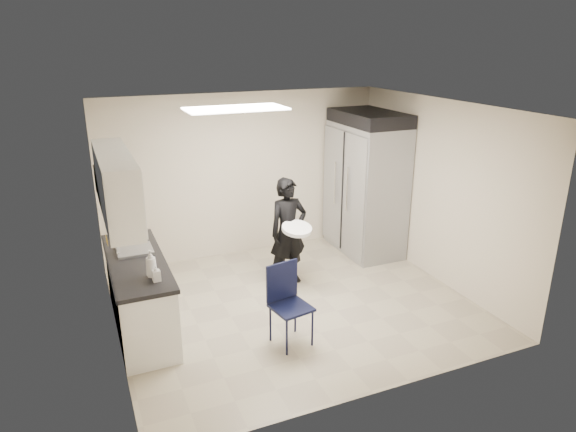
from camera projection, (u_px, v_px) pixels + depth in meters
name	position (u px, v px, depth m)	size (l,w,h in m)	color
floor	(294.00, 304.00, 6.88)	(4.50, 4.50, 0.00)	tan
ceiling	(295.00, 107.00, 6.02)	(4.50, 4.50, 0.00)	white
back_wall	(244.00, 175.00, 8.19)	(4.50, 4.50, 0.00)	beige
left_wall	(107.00, 238.00, 5.62)	(4.00, 4.00, 0.00)	beige
right_wall	(439.00, 192.00, 7.28)	(4.00, 4.00, 0.00)	beige
ceiling_panel	(236.00, 109.00, 6.16)	(1.20, 0.60, 0.02)	white
lower_counter	(140.00, 296.00, 6.19)	(0.60, 1.90, 0.86)	silver
countertop	(136.00, 261.00, 6.04)	(0.64, 1.95, 0.05)	black
sink	(135.00, 254.00, 6.27)	(0.42, 0.40, 0.14)	gray
faucet	(117.00, 245.00, 6.15)	(0.02, 0.02, 0.24)	silver
upper_cabinets	(116.00, 186.00, 5.68)	(0.35, 1.80, 0.75)	silver
towel_dispenser	(104.00, 179.00, 6.73)	(0.22, 0.30, 0.35)	black
notice_sticker_left	(107.00, 242.00, 5.73)	(0.00, 0.12, 0.07)	yellow
notice_sticker_right	(106.00, 239.00, 5.92)	(0.00, 0.12, 0.07)	yellow
commercial_fridge	(366.00, 189.00, 8.32)	(0.80, 1.35, 2.10)	gray
fridge_compressor	(369.00, 118.00, 7.94)	(0.80, 1.35, 0.20)	black
folding_chair	(291.00, 308.00, 5.85)	(0.41, 0.41, 0.93)	black
man_tuxedo	(288.00, 232.00, 7.25)	(0.57, 0.38, 1.56)	black
bucket_lid	(297.00, 229.00, 7.00)	(0.41, 0.41, 0.05)	white
soap_bottle_a	(151.00, 263.00, 5.55)	(0.12, 0.12, 0.31)	white
soap_bottle_b	(156.00, 273.00, 5.47)	(0.08, 0.08, 0.18)	silver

